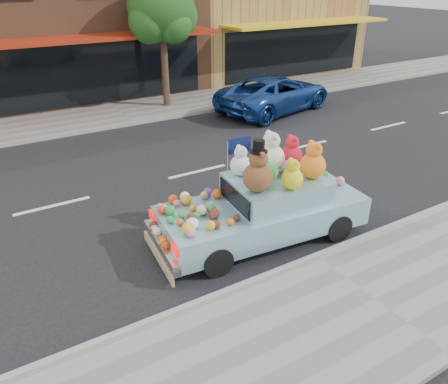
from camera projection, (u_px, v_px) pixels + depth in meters
ground at (197, 172)px, 12.48m from camera, size 120.00×120.00×0.00m
near_sidewalk at (375, 301)px, 7.48m from camera, size 60.00×3.00×0.12m
far_sidewalk at (121, 113)px, 17.43m from camera, size 60.00×3.00×0.12m
near_kerb at (316, 257)px, 8.62m from camera, size 60.00×0.12×0.13m
far_kerb at (135, 123)px, 16.28m from camera, size 60.00×0.12×0.13m
storefront_mid at (73, 8)px, 20.00m from camera, size 10.00×9.80×7.30m
storefront_right at (253, 1)px, 24.59m from camera, size 10.00×9.80×7.30m
street_tree at (162, 13)px, 16.76m from camera, size 3.00×2.70×5.22m
car_blue at (275, 93)px, 17.65m from camera, size 5.63×3.56×1.45m
art_car at (264, 203)px, 9.05m from camera, size 4.63×2.16×2.38m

